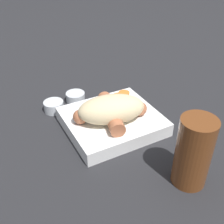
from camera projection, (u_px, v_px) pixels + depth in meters
name	position (u px, v px, depth m)	size (l,w,h in m)	color
ground_plane	(112.00, 127.00, 0.64)	(3.00, 3.00, 0.00)	#232326
food_tray	(112.00, 121.00, 0.63)	(0.20, 0.18, 0.03)	white
bread_roll	(111.00, 109.00, 0.59)	(0.16, 0.11, 0.06)	beige
sausage	(111.00, 113.00, 0.60)	(0.16, 0.14, 0.03)	#B26642
pickled_veggies	(120.00, 96.00, 0.69)	(0.07, 0.05, 0.00)	orange
condiment_cup_near	(76.00, 98.00, 0.72)	(0.05, 0.05, 0.03)	silver
condiment_cup_far	(54.00, 107.00, 0.69)	(0.05, 0.05, 0.03)	silver
drink_glass	(193.00, 152.00, 0.47)	(0.06, 0.06, 0.13)	brown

